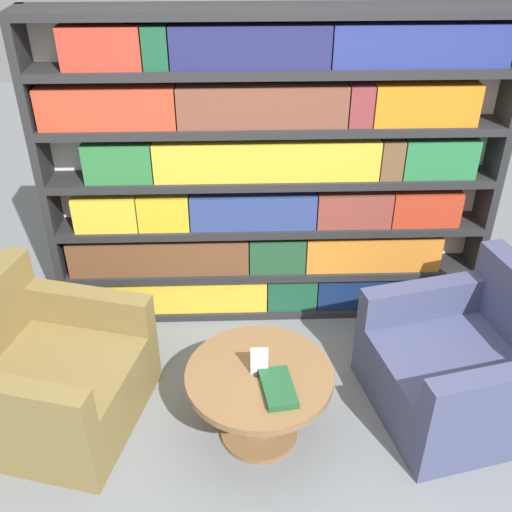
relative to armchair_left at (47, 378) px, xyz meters
name	(u,v)px	position (x,y,z in m)	size (l,w,h in m)	color
ground_plane	(284,480)	(1.27, -0.48, -0.28)	(14.00, 14.00, 0.00)	slate
bookshelf	(269,178)	(1.25, 0.97, 0.72)	(2.81, 0.30, 2.01)	silver
armchair_left	(47,378)	(0.00, 0.00, 0.00)	(1.07, 1.06, 0.81)	olive
armchair_right	(465,368)	(2.30, 0.00, 0.00)	(1.04, 1.04, 0.81)	#42476B
coffee_table	(259,391)	(1.15, -0.18, 0.04)	(0.76, 0.76, 0.45)	brown
table_sign	(259,363)	(1.15, -0.18, 0.24)	(0.09, 0.06, 0.16)	black
stray_book	(278,388)	(1.24, -0.31, 0.19)	(0.19, 0.29, 0.04)	#1E512D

